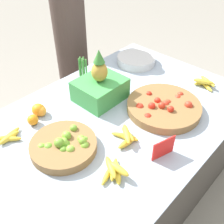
% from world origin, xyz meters
% --- Properties ---
extents(ground_plane, '(12.00, 12.00, 0.00)m').
position_xyz_m(ground_plane, '(0.00, 0.00, 0.00)').
color(ground_plane, gray).
extents(market_table, '(1.87, 1.19, 0.77)m').
position_xyz_m(market_table, '(0.00, 0.00, 0.39)').
color(market_table, '#4C4742').
rests_on(market_table, ground_plane).
extents(lime_bowl, '(0.36, 0.36, 0.10)m').
position_xyz_m(lime_bowl, '(-0.37, 0.01, 0.80)').
color(lime_bowl, olive).
rests_on(lime_bowl, market_table).
extents(tomato_basket, '(0.47, 0.47, 0.09)m').
position_xyz_m(tomato_basket, '(0.28, -0.19, 0.80)').
color(tomato_basket, olive).
rests_on(tomato_basket, market_table).
extents(orange_pile, '(0.15, 0.13, 0.08)m').
position_xyz_m(orange_pile, '(-0.30, 0.35, 0.81)').
color(orange_pile, orange).
rests_on(orange_pile, market_table).
extents(metal_bowl, '(0.31, 0.31, 0.06)m').
position_xyz_m(metal_bowl, '(0.65, 0.33, 0.80)').
color(metal_bowl, silver).
rests_on(metal_bowl, market_table).
extents(price_sign, '(0.14, 0.05, 0.12)m').
position_xyz_m(price_sign, '(-0.04, -0.41, 0.83)').
color(price_sign, red).
rests_on(price_sign, market_table).
extents(produce_crate, '(0.31, 0.27, 0.36)m').
position_xyz_m(produce_crate, '(0.10, 0.20, 0.87)').
color(produce_crate, green).
rests_on(produce_crate, market_table).
extents(veg_bundle, '(0.05, 0.07, 0.17)m').
position_xyz_m(veg_bundle, '(0.19, 0.48, 0.85)').
color(veg_bundle, '#4C8E42').
rests_on(veg_bundle, market_table).
extents(banana_bunch_middle_right, '(0.16, 0.17, 0.06)m').
position_xyz_m(banana_bunch_middle_right, '(-0.09, -0.19, 0.80)').
color(banana_bunch_middle_right, gold).
rests_on(banana_bunch_middle_right, market_table).
extents(banana_bunch_front_center, '(0.20, 0.14, 0.03)m').
position_xyz_m(banana_bunch_front_center, '(-0.54, 0.31, 0.79)').
color(banana_bunch_front_center, gold).
rests_on(banana_bunch_front_center, market_table).
extents(banana_bunch_back_center, '(0.18, 0.17, 0.06)m').
position_xyz_m(banana_bunch_back_center, '(-0.30, -0.30, 0.80)').
color(banana_bunch_back_center, gold).
rests_on(banana_bunch_back_center, market_table).
extents(banana_bunch_middle_left, '(0.13, 0.17, 0.06)m').
position_xyz_m(banana_bunch_middle_left, '(0.72, -0.25, 0.80)').
color(banana_bunch_middle_left, gold).
rests_on(banana_bunch_middle_left, market_table).
extents(vendor_person, '(0.30, 0.30, 1.64)m').
position_xyz_m(vendor_person, '(0.51, 0.99, 0.77)').
color(vendor_person, '#473833').
rests_on(vendor_person, ground_plane).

